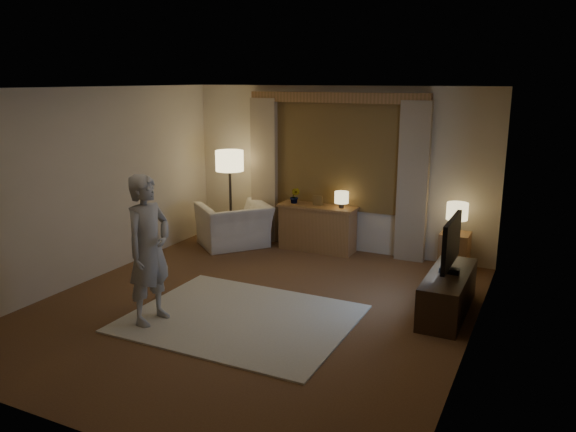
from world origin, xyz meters
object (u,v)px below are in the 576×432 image
Objects in this scene: armchair at (234,225)px; person at (149,250)px; tv_stand at (448,293)px; side_table at (454,252)px; sideboard at (317,229)px.

armchair is 0.65× the size of person.
person reaches higher than tv_stand.
side_table is (3.49, 0.33, -0.07)m from armchair.
armchair reaches higher than side_table.
sideboard is 0.71× the size of person.
sideboard is at bearing 145.03° from tv_stand.
person reaches higher than sideboard.
sideboard is at bearing -6.58° from person.
tv_stand is (2.36, -1.65, -0.10)m from sideboard.
tv_stand is (3.69, -1.27, -0.10)m from armchair.
person is at bearing 53.10° from armchair.
tv_stand is (0.20, -1.60, -0.03)m from side_table.
person is at bearing -150.05° from tv_stand.
armchair is at bearing 160.98° from tv_stand.
tv_stand is 3.48m from person.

